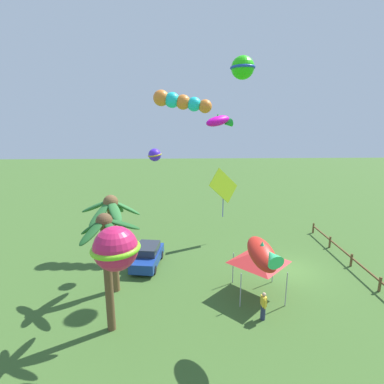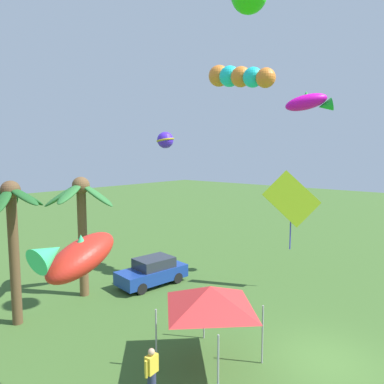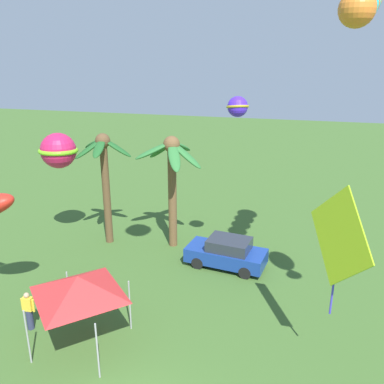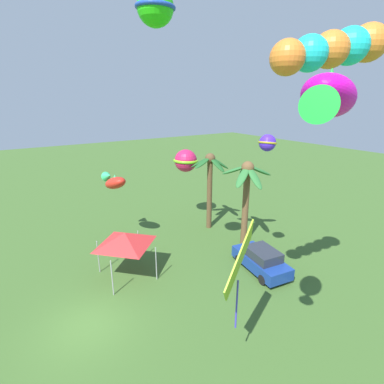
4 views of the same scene
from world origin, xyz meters
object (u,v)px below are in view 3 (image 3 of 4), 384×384
(kite_ball_3, at_px, (238,107))
(kite_tube_4, at_px, (361,3))
(festival_tent, at_px, (78,286))
(palm_tree_1, at_px, (104,165))
(kite_ball_1, at_px, (58,151))
(parked_car_0, at_px, (227,253))
(spectator_0, at_px, (29,311))
(kite_diamond_2, at_px, (339,238))
(palm_tree_0, at_px, (172,167))

(kite_ball_3, bearing_deg, kite_tube_4, -22.69)
(kite_ball_3, bearing_deg, festival_tent, -124.32)
(palm_tree_1, relative_size, kite_ball_1, 2.81)
(parked_car_0, relative_size, spectator_0, 2.58)
(festival_tent, bearing_deg, palm_tree_1, 109.87)
(parked_car_0, xyz_separation_m, kite_diamond_2, (4.45, -6.04, 4.10))
(palm_tree_1, height_order, spectator_0, palm_tree_1)
(palm_tree_0, height_order, palm_tree_1, palm_tree_1)
(festival_tent, bearing_deg, kite_ball_3, 55.68)
(festival_tent, relative_size, kite_diamond_2, 0.67)
(kite_diamond_2, relative_size, kite_ball_3, 3.32)
(kite_ball_1, distance_m, kite_diamond_2, 14.82)
(kite_ball_1, relative_size, kite_diamond_2, 0.52)
(palm_tree_0, xyz_separation_m, festival_tent, (-0.65, -8.70, -2.04))
(kite_ball_1, bearing_deg, palm_tree_1, 23.74)
(palm_tree_0, distance_m, palm_tree_1, 3.64)
(kite_ball_1, bearing_deg, festival_tent, -55.23)
(palm_tree_0, distance_m, kite_ball_1, 5.93)
(palm_tree_0, relative_size, kite_diamond_2, 1.45)
(palm_tree_1, height_order, parked_car_0, palm_tree_1)
(kite_ball_3, bearing_deg, kite_diamond_2, -52.75)
(palm_tree_0, bearing_deg, kite_ball_3, -31.82)
(festival_tent, relative_size, kite_ball_3, 2.24)
(spectator_0, bearing_deg, kite_ball_1, 110.38)
(festival_tent, xyz_separation_m, kite_diamond_2, (8.42, 1.06, 2.39))
(palm_tree_1, bearing_deg, palm_tree_0, 8.35)
(kite_tube_4, bearing_deg, palm_tree_0, 152.84)
(palm_tree_0, relative_size, kite_ball_3, 4.80)
(palm_tree_1, height_order, festival_tent, palm_tree_1)
(kite_ball_1, height_order, kite_diamond_2, kite_diamond_2)
(palm_tree_1, bearing_deg, kite_tube_4, -17.06)
(spectator_0, xyz_separation_m, kite_diamond_2, (10.87, 0.77, 4.04))
(palm_tree_1, xyz_separation_m, parked_car_0, (6.93, -1.07, -3.72))
(palm_tree_1, bearing_deg, spectator_0, -86.36)
(palm_tree_0, xyz_separation_m, kite_ball_3, (3.72, -2.31, 3.50))
(palm_tree_0, bearing_deg, spectator_0, -110.25)
(parked_car_0, distance_m, kite_ball_1, 10.12)
(palm_tree_1, relative_size, festival_tent, 2.17)
(palm_tree_0, xyz_separation_m, spectator_0, (-3.10, -8.40, -3.69))
(parked_car_0, relative_size, kite_tube_4, 0.88)
(kite_diamond_2, bearing_deg, kite_ball_3, 127.25)
(spectator_0, relative_size, kite_tube_4, 0.34)
(kite_diamond_2, distance_m, kite_ball_3, 7.40)
(palm_tree_1, xyz_separation_m, kite_tube_4, (11.53, -3.54, 7.23))
(parked_car_0, distance_m, kite_diamond_2, 8.55)
(palm_tree_0, bearing_deg, kite_diamond_2, -44.51)
(parked_car_0, distance_m, spectator_0, 9.36)
(palm_tree_0, height_order, kite_diamond_2, kite_diamond_2)
(kite_diamond_2, height_order, kite_ball_3, kite_ball_3)
(palm_tree_1, relative_size, kite_tube_4, 1.34)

